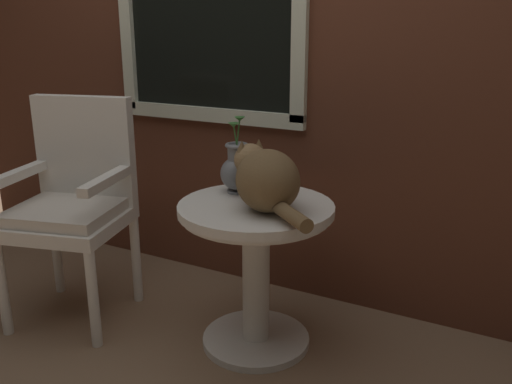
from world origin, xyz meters
The scene contains 6 objects.
ground_plane centered at (0.00, 0.00, 0.00)m, with size 6.00×6.00×0.00m, color #7F6047.
back_wall centered at (-0.01, 0.77, 1.30)m, with size 4.00×0.07×2.60m.
wicker_side_table centered at (0.26, 0.24, 0.43)m, with size 0.62×0.62×0.62m.
wicker_chair centered at (-0.59, 0.11, 0.56)m, with size 0.57×0.56×0.99m.
cat centered at (0.33, 0.20, 0.74)m, with size 0.46×0.40×0.24m.
pewter_vase_with_ivy centered at (0.12, 0.34, 0.72)m, with size 0.14×0.14×0.32m.
Camera 1 is at (1.23, -1.55, 1.29)m, focal length 38.41 mm.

